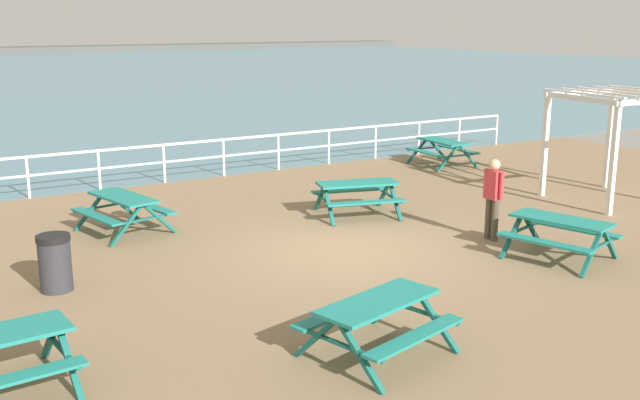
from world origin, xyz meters
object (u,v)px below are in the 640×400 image
at_px(picnic_table_far_right, 378,314).
at_px(picnic_table_seaward, 123,205).
at_px(visitor, 493,194).
at_px(picnic_table_near_right, 357,190).
at_px(picnic_table_mid_centre, 442,146).
at_px(litter_bin, 55,263).
at_px(picnic_table_far_left, 560,228).
at_px(lattice_pergola, 614,120).

bearing_deg(picnic_table_far_right, picnic_table_seaward, 83.82).
bearing_deg(visitor, picnic_table_seaward, -35.36).
distance_m(picnic_table_near_right, picnic_table_seaward, 5.15).
bearing_deg(visitor, picnic_table_mid_centre, -123.10).
distance_m(picnic_table_far_right, litter_bin, 5.65).
xyz_separation_m(picnic_table_far_left, picnic_table_far_right, (-5.31, -1.60, 0.00)).
height_order(picnic_table_mid_centre, litter_bin, litter_bin).
bearing_deg(litter_bin, picnic_table_seaward, 54.99).
xyz_separation_m(picnic_table_mid_centre, picnic_table_seaward, (-10.57, -2.24, 0.00)).
relative_size(picnic_table_far_left, lattice_pergola, 0.77).
bearing_deg(visitor, picnic_table_near_right, -67.35).
relative_size(picnic_table_far_left, picnic_table_far_right, 1.01).
height_order(picnic_table_near_right, picnic_table_far_right, same).
height_order(picnic_table_mid_centre, visitor, visitor).
bearing_deg(picnic_table_near_right, lattice_pergola, -1.99).
bearing_deg(lattice_pergola, picnic_table_seaward, 168.32).
distance_m(lattice_pergola, litter_bin, 13.19).
relative_size(picnic_table_near_right, litter_bin, 2.26).
bearing_deg(picnic_table_mid_centre, visitor, 150.31).
xyz_separation_m(picnic_table_far_right, visitor, (5.11, 3.18, 0.36)).
xyz_separation_m(picnic_table_seaward, lattice_pergola, (11.08, -3.40, 1.41)).
xyz_separation_m(picnic_table_far_left, litter_bin, (-8.41, 3.13, -0.10)).
distance_m(visitor, lattice_pergola, 5.10).
relative_size(picnic_table_seaward, litter_bin, 2.18).
xyz_separation_m(picnic_table_far_left, visitor, (-0.20, 1.58, 0.36)).
height_order(picnic_table_far_left, picnic_table_far_right, same).
bearing_deg(picnic_table_seaward, visitor, -137.40).
distance_m(picnic_table_far_right, lattice_pergola, 10.94).
bearing_deg(picnic_table_mid_centre, litter_bin, 115.74).
xyz_separation_m(picnic_table_mid_centre, picnic_table_far_left, (-4.18, -8.25, 0.00)).
distance_m(picnic_table_far_left, litter_bin, 8.97).
relative_size(picnic_table_mid_centre, picnic_table_far_right, 0.89).
distance_m(picnic_table_seaward, visitor, 7.62).
bearing_deg(lattice_pergola, visitor, -162.75).
bearing_deg(litter_bin, picnic_table_near_right, 11.82).
xyz_separation_m(picnic_table_near_right, picnic_table_mid_centre, (5.62, 3.66, 0.00)).
bearing_deg(picnic_table_near_right, picnic_table_seaward, 179.92).
height_order(picnic_table_mid_centre, lattice_pergola, lattice_pergola).
distance_m(picnic_table_near_right, picnic_table_far_right, 7.30).
xyz_separation_m(picnic_table_near_right, litter_bin, (-6.97, -1.46, -0.10)).
distance_m(picnic_table_mid_centre, visitor, 7.99).
height_order(picnic_table_mid_centre, picnic_table_seaward, same).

